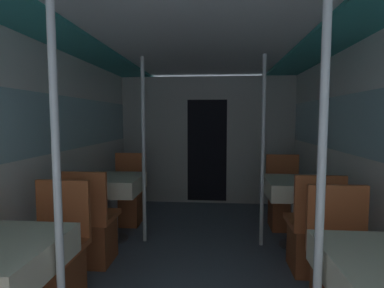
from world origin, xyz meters
TOP-DOWN VIEW (x-y plane):
  - wall_left at (-1.43, 1.80)m, footprint 0.05×6.41m
  - wall_right at (1.43, 1.80)m, footprint 0.05×6.41m
  - ceiling_panel at (0.00, 1.80)m, footprint 2.86×6.41m
  - bulkhead_far at (0.00, 4.11)m, footprint 2.80×0.09m
  - chair_left_far_0 at (-1.02, 1.21)m, footprint 0.42×0.42m
  - support_pole_left_0 at (-0.65, 0.64)m, footprint 0.04×0.04m
  - dining_table_left_1 at (-1.02, 2.46)m, footprint 0.65×0.65m
  - chair_left_near_1 at (-1.02, 1.90)m, footprint 0.42×0.42m
  - chair_left_far_1 at (-1.02, 3.02)m, footprint 0.42×0.42m
  - support_pole_left_1 at (-0.65, 2.46)m, footprint 0.04×0.04m
  - chair_right_far_0 at (1.02, 1.21)m, footprint 0.42×0.42m
  - support_pole_right_0 at (0.65, 0.64)m, footprint 0.04×0.04m
  - dining_table_right_1 at (1.02, 2.46)m, footprint 0.65×0.65m
  - chair_right_near_1 at (1.02, 1.90)m, footprint 0.42×0.42m
  - chair_right_far_1 at (1.02, 3.02)m, footprint 0.42×0.42m
  - support_pole_right_1 at (0.65, 2.46)m, footprint 0.04×0.04m

SIDE VIEW (x-z plane):
  - chair_left_far_0 at x=-1.02m, z-range -0.17..0.76m
  - chair_left_near_1 at x=-1.02m, z-range -0.17..0.76m
  - chair_left_far_1 at x=-1.02m, z-range -0.17..0.76m
  - chair_right_far_0 at x=1.02m, z-range -0.17..0.76m
  - chair_right_near_1 at x=1.02m, z-range -0.17..0.76m
  - chair_right_far_1 at x=1.02m, z-range -0.17..0.76m
  - dining_table_left_1 at x=-1.02m, z-range 0.25..0.99m
  - dining_table_right_1 at x=1.02m, z-range 0.25..0.99m
  - bulkhead_far at x=0.00m, z-range 0.00..2.07m
  - support_pole_left_0 at x=-0.65m, z-range 0.00..2.07m
  - support_pole_left_1 at x=-0.65m, z-range 0.00..2.07m
  - support_pole_right_0 at x=0.65m, z-range 0.00..2.07m
  - support_pole_right_1 at x=0.65m, z-range 0.00..2.07m
  - wall_left at x=-1.43m, z-range 0.04..2.11m
  - wall_right at x=1.43m, z-range 0.04..2.11m
  - ceiling_panel at x=0.00m, z-range 2.08..2.15m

